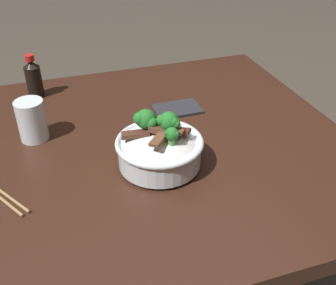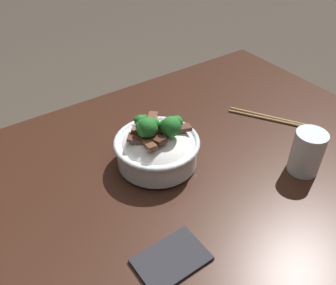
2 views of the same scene
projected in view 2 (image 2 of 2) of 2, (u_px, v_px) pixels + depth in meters
dining_table at (201, 214)px, 0.93m from camera, size 1.17×0.95×0.78m
rice_bowl at (157, 146)px, 0.86m from camera, size 0.20×0.20×0.14m
drinking_glass at (306, 155)px, 0.84m from camera, size 0.07×0.07×0.11m
chopsticks_pair at (269, 118)px, 1.04m from camera, size 0.14×0.21×0.01m
folded_napkin at (171, 260)px, 0.67m from camera, size 0.13×0.09×0.01m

